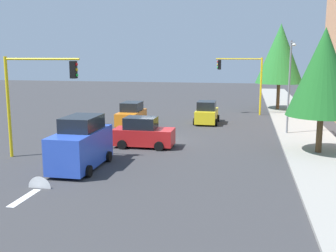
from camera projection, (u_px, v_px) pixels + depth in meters
ground_plane at (157, 141)px, 28.41m from camera, size 120.00×120.00×0.00m
sidewalk_kerb at (303, 132)px, 31.25m from camera, size 80.00×4.00×0.15m
lane_arrow_near at (34, 192)px, 17.84m from camera, size 2.40×1.10×1.10m
traffic_signal_near_right at (35, 87)px, 22.96m from camera, size 0.36×4.59×5.89m
traffic_signal_far_left at (243, 74)px, 40.16m from camera, size 0.36×4.59×5.71m
street_lamp_curbside at (290, 77)px, 29.41m from camera, size 2.15×0.28×7.00m
tree_roadside_far at (280, 54)px, 42.96m from camera, size 5.03×5.03×9.22m
tree_roadside_near at (323, 72)px, 23.63m from camera, size 4.14×4.14×7.56m
delivery_van_blue at (81, 144)px, 21.44m from camera, size 4.80×2.22×2.77m
car_red at (143, 133)px, 26.40m from camera, size 2.05×3.92×1.98m
car_orange at (131, 115)px, 34.57m from camera, size 4.07×2.06×1.98m
car_yellow at (207, 113)px, 35.49m from camera, size 3.76×2.07×1.98m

